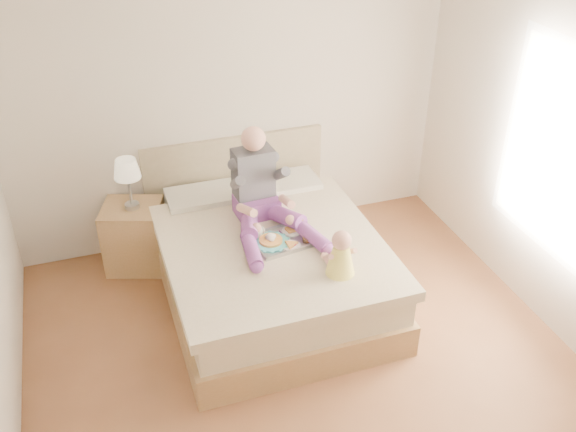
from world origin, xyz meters
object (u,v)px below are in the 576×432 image
object	(u,v)px
tray	(282,238)
baby	(340,256)
nightstand	(135,236)
adult	(261,196)
bed	(266,259)

from	to	relation	value
tray	baby	bearing A→B (deg)	-70.98
nightstand	adult	bearing A→B (deg)	-10.96
nightstand	baby	world-z (taller)	baby
adult	bed	bearing A→B (deg)	-98.96
nightstand	baby	distance (m)	2.02
bed	baby	bearing A→B (deg)	-63.34
bed	tray	bearing A→B (deg)	-67.50
bed	tray	distance (m)	0.38
adult	baby	world-z (taller)	adult
baby	adult	bearing A→B (deg)	107.51
tray	baby	xyz separation A→B (m)	(0.28, -0.52, 0.12)
nightstand	adult	size ratio (longest dim) A/B	0.62
tray	baby	distance (m)	0.60
nightstand	adult	xyz separation A→B (m)	(1.01, -0.57, 0.54)
nightstand	baby	xyz separation A→B (m)	(1.35, -1.43, 0.45)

